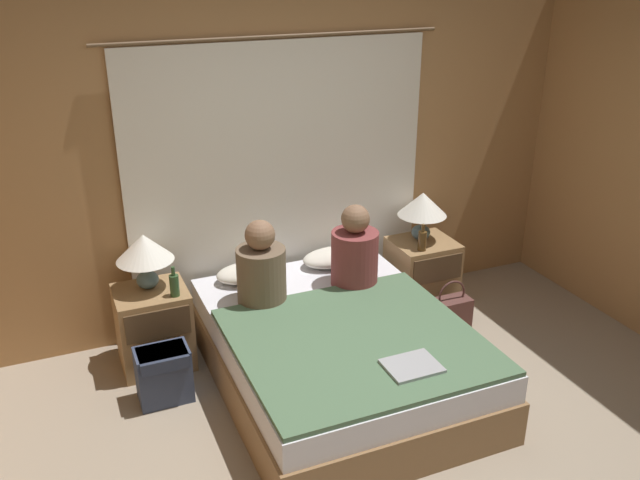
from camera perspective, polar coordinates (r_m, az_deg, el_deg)
The scene contains 18 objects.
ground_plane at distance 3.94m, azimuth 6.99°, elevation -18.63°, with size 16.00×16.00×0.00m, color gray.
wall_back at distance 4.92m, azimuth -3.64°, elevation 7.04°, with size 4.75×0.06×2.50m.
curtain_panel at distance 4.92m, azimuth -3.34°, elevation 4.60°, with size 2.42×0.02×2.10m.
bed at distance 4.42m, azimuth 1.49°, elevation -9.54°, with size 1.48×1.94×0.46m.
nightstand_left at distance 4.73m, azimuth -13.81°, elevation -7.15°, with size 0.47×0.44×0.56m.
nightstand_right at distance 5.37m, azimuth 8.56°, elevation -2.85°, with size 0.47×0.44×0.56m.
lamp_left at distance 4.53m, azimuth -14.58°, elevation -0.86°, with size 0.37×0.37×0.38m.
lamp_right at distance 5.20m, azimuth 8.62°, elevation 2.80°, with size 0.37×0.37×0.38m.
pillow_left at distance 4.82m, azimuth -5.88°, elevation -2.72°, with size 0.49×0.29×0.12m.
pillow_right at distance 5.03m, azimuth 1.23°, elevation -1.46°, with size 0.49×0.29×0.12m.
blanket_on_bed at distance 4.09m, azimuth 3.07°, elevation -8.47°, with size 1.42×1.35×0.03m.
person_left_in_bed at distance 4.44m, azimuth -4.97°, elevation -2.49°, with size 0.33×0.33×0.58m.
person_right_in_bed at distance 4.67m, azimuth 2.94°, elevation -1.05°, with size 0.33×0.33×0.59m.
beer_bottle_on_left_stand at distance 4.47m, azimuth -12.16°, elevation -3.70°, with size 0.06×0.06×0.21m.
beer_bottle_on_right_stand at distance 5.08m, azimuth 8.61°, elevation -0.03°, with size 0.06×0.06×0.21m.
laptop_on_bed at distance 3.85m, azimuth 7.75°, elevation -10.47°, with size 0.30×0.24×0.02m.
backpack_on_floor at distance 4.40m, azimuth -13.04°, elevation -10.75°, with size 0.33×0.24×0.36m.
handbag_on_floor at distance 5.15m, azimuth 10.91°, elevation -6.06°, with size 0.30×0.16×0.40m.
Camera 1 is at (-1.55, -2.50, 2.62)m, focal length 38.00 mm.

